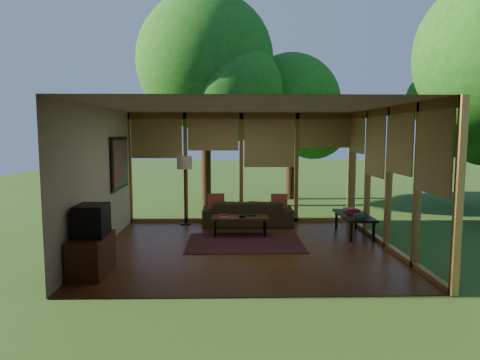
{
  "coord_description": "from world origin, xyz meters",
  "views": [
    {
      "loc": [
        -0.32,
        -8.05,
        2.2
      ],
      "look_at": [
        -0.08,
        0.7,
        1.24
      ],
      "focal_mm": 32.0,
      "sensor_mm": 36.0,
      "label": 1
    }
  ],
  "objects_px": {
    "television": "(92,220)",
    "side_console": "(354,216)",
    "coffee_table": "(240,218)",
    "media_cabinet": "(92,255)",
    "floor_lamp": "(185,167)",
    "sofa": "(248,213)"
  },
  "relations": [
    {
      "from": "coffee_table",
      "to": "television",
      "type": "bearing_deg",
      "value": -134.62
    },
    {
      "from": "television",
      "to": "coffee_table",
      "type": "xyz_separation_m",
      "value": [
        2.38,
        2.41,
        -0.46
      ]
    },
    {
      "from": "sofa",
      "to": "media_cabinet",
      "type": "bearing_deg",
      "value": 53.55
    },
    {
      "from": "media_cabinet",
      "to": "side_console",
      "type": "distance_m",
      "value": 5.44
    },
    {
      "from": "television",
      "to": "side_console",
      "type": "height_order",
      "value": "television"
    },
    {
      "from": "side_console",
      "to": "television",
      "type": "bearing_deg",
      "value": -153.37
    },
    {
      "from": "media_cabinet",
      "to": "sofa",
      "type": "bearing_deg",
      "value": 52.85
    },
    {
      "from": "coffee_table",
      "to": "side_console",
      "type": "relative_size",
      "value": 0.86
    },
    {
      "from": "floor_lamp",
      "to": "coffee_table",
      "type": "bearing_deg",
      "value": -43.17
    },
    {
      "from": "television",
      "to": "floor_lamp",
      "type": "relative_size",
      "value": 0.33
    },
    {
      "from": "television",
      "to": "side_console",
      "type": "relative_size",
      "value": 0.39
    },
    {
      "from": "coffee_table",
      "to": "side_console",
      "type": "distance_m",
      "value": 2.47
    },
    {
      "from": "side_console",
      "to": "sofa",
      "type": "bearing_deg",
      "value": 156.03
    },
    {
      "from": "floor_lamp",
      "to": "side_console",
      "type": "height_order",
      "value": "floor_lamp"
    },
    {
      "from": "sofa",
      "to": "coffee_table",
      "type": "bearing_deg",
      "value": 79.29
    },
    {
      "from": "sofa",
      "to": "television",
      "type": "distance_m",
      "value": 4.34
    },
    {
      "from": "television",
      "to": "floor_lamp",
      "type": "xyz_separation_m",
      "value": [
        1.08,
        3.63,
        0.56
      ]
    },
    {
      "from": "television",
      "to": "media_cabinet",
      "type": "bearing_deg",
      "value": 180.0
    },
    {
      "from": "coffee_table",
      "to": "side_console",
      "type": "bearing_deg",
      "value": 0.52
    },
    {
      "from": "media_cabinet",
      "to": "coffee_table",
      "type": "height_order",
      "value": "media_cabinet"
    },
    {
      "from": "media_cabinet",
      "to": "side_console",
      "type": "xyz_separation_m",
      "value": [
        4.87,
        2.43,
        0.11
      ]
    },
    {
      "from": "media_cabinet",
      "to": "television",
      "type": "bearing_deg",
      "value": 0.0
    }
  ]
}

